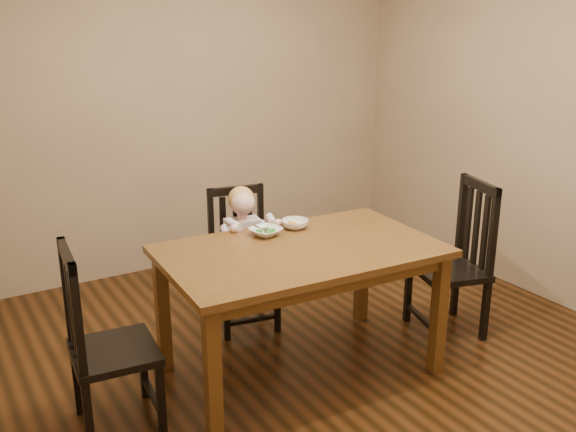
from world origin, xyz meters
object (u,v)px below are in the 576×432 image
bowl_veg (295,224)px  bowl_peas (266,232)px  dining_table (301,263)px  chair_left (103,344)px  toddler (244,244)px  chair_right (456,261)px  chair_child (242,261)px

bowl_veg → bowl_peas: bearing=-174.0°
dining_table → bowl_veg: bowl_veg is taller
dining_table → chair_left: bearing=178.1°
chair_left → bowl_veg: size_ratio=5.93×
toddler → bowl_peas: bearing=92.8°
chair_left → chair_right: bearing=92.3°
dining_table → bowl_peas: size_ratio=8.78×
toddler → bowl_veg: toddler is taller
chair_child → bowl_peas: bearing=92.5°
bowl_peas → bowl_veg: bowl_veg is taller
chair_left → bowl_peas: chair_left is taller
chair_right → toddler: (-1.20, 0.81, 0.10)m
bowl_peas → chair_child: bearing=82.1°
bowl_peas → chair_left: bearing=-166.9°
chair_left → toddler: chair_left is taller
dining_table → chair_right: (1.19, -0.10, -0.20)m
chair_right → chair_child: bearing=69.9°
dining_table → toddler: toddler is taller
chair_child → chair_right: bearing=154.6°
dining_table → bowl_veg: (0.16, 0.32, 0.12)m
chair_right → chair_left: bearing=102.4°
dining_table → chair_right: bearing=-4.8°
chair_child → bowl_peas: 0.59m
chair_child → chair_right: chair_right is taller
chair_child → chair_left: bearing=41.9°
dining_table → bowl_veg: bearing=63.5°
chair_child → chair_right: size_ratio=0.92×
chair_child → bowl_veg: size_ratio=5.60×
chair_left → bowl_peas: 1.19m
chair_left → chair_child: bearing=127.1°
dining_table → bowl_peas: (-0.07, 0.30, 0.12)m
chair_left → toddler: (1.17, 0.67, 0.11)m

